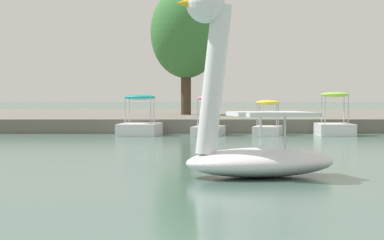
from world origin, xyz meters
TOP-DOWN VIEW (x-y plane):
  - shore_bank_far at (0.00, 39.27)m, footprint 138.21×25.53m
  - swan_boat at (3.23, 9.81)m, footprint 3.22×2.32m
  - pedal_boat_teal at (0.25, 25.26)m, footprint 1.73×2.49m
  - pedal_boat_pink at (2.91, 25.20)m, footprint 1.43×2.20m
  - pedal_boat_yellow at (5.22, 25.22)m, footprint 1.36×1.96m
  - pedal_boat_lime at (7.80, 25.10)m, footprint 1.40×2.21m
  - tree_broadleaf_right at (2.04, 34.63)m, footprint 4.05×4.15m

SIDE VIEW (x-z plane):
  - shore_bank_far at x=0.00m, z-range 0.00..0.58m
  - pedal_boat_yellow at x=5.22m, z-range -0.28..1.09m
  - pedal_boat_teal at x=0.25m, z-range -0.38..1.20m
  - pedal_boat_lime at x=7.80m, z-range -0.39..1.29m
  - pedal_boat_pink at x=2.91m, z-range -0.31..1.23m
  - swan_boat at x=3.23m, z-range -0.93..2.62m
  - tree_broadleaf_right at x=2.04m, z-range 1.48..8.02m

